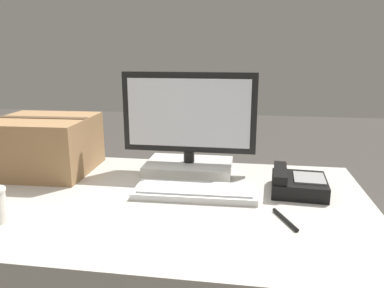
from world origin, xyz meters
TOP-DOWN VIEW (x-y plane):
  - office_desk at (0.00, 0.00)m, footprint 1.80×0.90m
  - monitor at (0.24, 0.30)m, footprint 0.54×0.23m
  - keyboard at (0.31, 0.05)m, footprint 0.43×0.17m
  - desk_phone at (0.66, 0.13)m, footprint 0.20×0.22m
  - cardboard_box at (-0.35, 0.22)m, footprint 0.39×0.37m
  - pen_marker at (0.60, -0.12)m, footprint 0.07×0.14m

SIDE VIEW (x-z plane):
  - office_desk at x=0.00m, z-range 0.00..0.72m
  - pen_marker at x=0.60m, z-range 0.72..0.73m
  - keyboard at x=0.31m, z-range 0.72..0.74m
  - desk_phone at x=0.66m, z-range 0.71..0.79m
  - cardboard_box at x=-0.35m, z-range 0.72..0.94m
  - monitor at x=0.24m, z-range 0.68..1.08m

